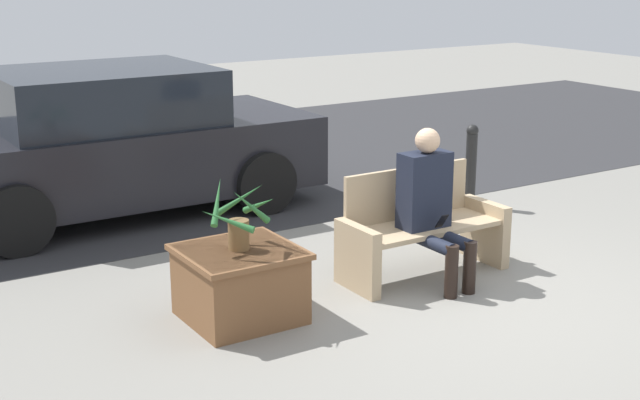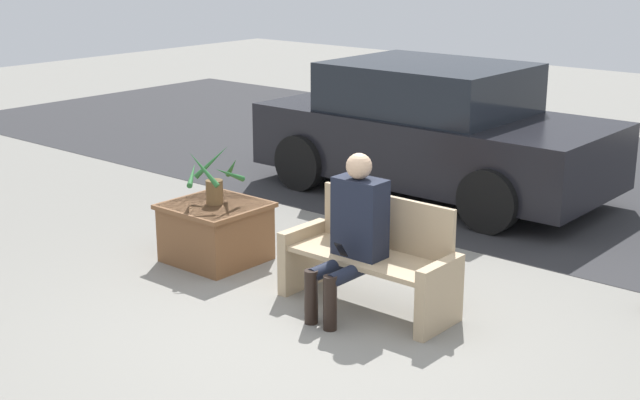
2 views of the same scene
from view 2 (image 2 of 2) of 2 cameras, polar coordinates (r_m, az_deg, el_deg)
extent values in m
plane|color=gray|center=(6.64, -0.91, -8.52)|extent=(30.00, 30.00, 0.00)
cube|color=#2D2D30|center=(11.02, 17.73, 0.83)|extent=(20.00, 6.00, 0.01)
cube|color=tan|center=(7.38, -1.09, -3.66)|extent=(0.09, 0.53, 0.53)
cube|color=tan|center=(6.64, 7.66, -6.15)|extent=(0.09, 0.53, 0.53)
cube|color=tan|center=(6.94, 3.06, -3.71)|extent=(1.25, 0.49, 0.04)
cube|color=tan|center=(7.05, 4.30, -1.39)|extent=(1.25, 0.04, 0.43)
cube|color=black|center=(6.83, 2.58, -1.12)|extent=(0.41, 0.22, 0.62)
sphere|color=tan|center=(6.70, 2.52, 2.18)|extent=(0.20, 0.20, 0.20)
cylinder|color=black|center=(6.83, 0.72, -4.34)|extent=(0.11, 0.47, 0.11)
cylinder|color=black|center=(6.72, 1.94, -4.69)|extent=(0.11, 0.47, 0.11)
cylinder|color=black|center=(6.72, -0.57, -6.22)|extent=(0.10, 0.10, 0.42)
cylinder|color=black|center=(6.61, 0.65, -6.61)|extent=(0.10, 0.10, 0.42)
cube|color=black|center=(6.72, 1.36, -3.20)|extent=(0.07, 0.09, 0.12)
cube|color=brown|center=(8.06, -6.68, -2.05)|extent=(0.77, 0.74, 0.53)
cube|color=brown|center=(7.99, -6.74, -0.37)|extent=(0.82, 0.79, 0.04)
cylinder|color=brown|center=(7.96, -6.77, 0.51)|extent=(0.15, 0.15, 0.22)
cone|color=#26602D|center=(7.79, -5.82, 1.66)|extent=(0.09, 0.38, 0.21)
cone|color=#26602D|center=(7.93, -5.65, 2.12)|extent=(0.33, 0.23, 0.26)
cone|color=#26602D|center=(8.04, -6.96, 2.44)|extent=(0.23, 0.30, 0.30)
cone|color=#26602D|center=(7.94, -8.18, 1.62)|extent=(0.30, 0.33, 0.15)
cone|color=#26602D|center=(7.78, -7.47, 1.97)|extent=(0.33, 0.11, 0.30)
cube|color=black|center=(10.22, 7.31, 3.59)|extent=(3.99, 1.80, 0.72)
cube|color=black|center=(10.16, 6.96, 7.17)|extent=(2.08, 1.66, 0.55)
cylinder|color=black|center=(8.91, 10.75, -0.06)|extent=(0.65, 0.18, 0.65)
cylinder|color=black|center=(10.47, 15.65, 2.03)|extent=(0.65, 0.18, 0.65)
cylinder|color=black|center=(10.30, -1.28, 2.41)|extent=(0.65, 0.18, 0.65)
cylinder|color=black|center=(11.68, 4.59, 4.00)|extent=(0.65, 0.18, 0.65)
camera|label=1|loc=(8.36, -52.09, 8.69)|focal=50.00mm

